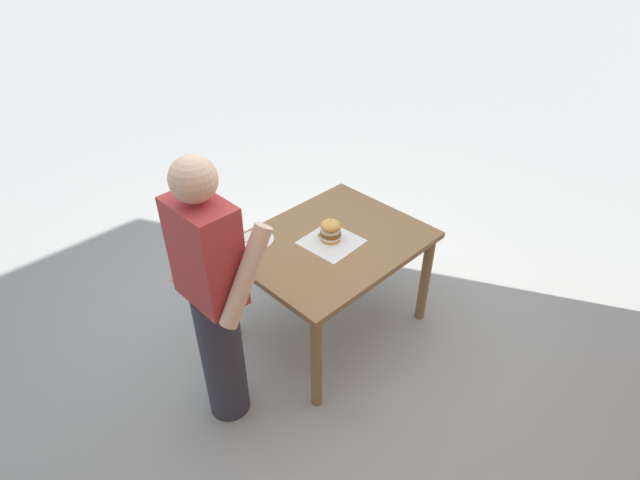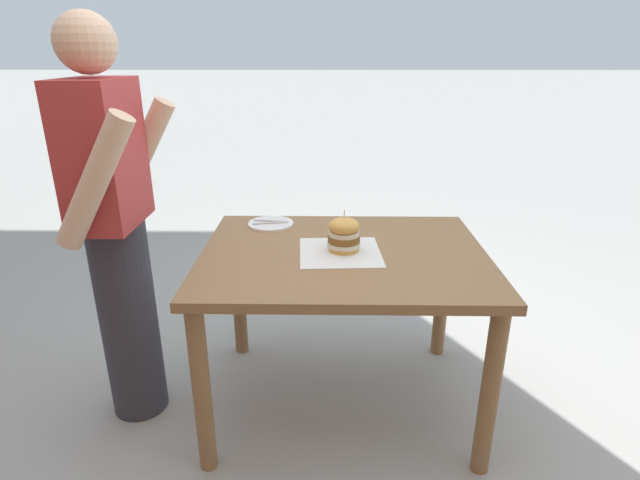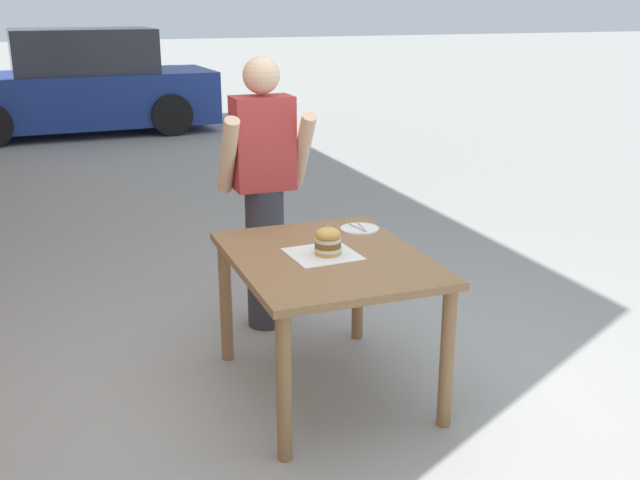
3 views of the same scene
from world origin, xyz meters
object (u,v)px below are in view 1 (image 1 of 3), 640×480
at_px(sandwich, 331,230).
at_px(pickle_spear, 324,234).
at_px(side_plate_with_forks, 257,240).
at_px(diner_across_table, 214,298).
at_px(patio_table, 331,254).

xyz_separation_m(sandwich, pickle_spear, (0.06, 0.00, -0.06)).
distance_m(side_plate_with_forks, diner_across_table, 0.71).
xyz_separation_m(pickle_spear, side_plate_with_forks, (0.26, 0.34, -0.01)).
xyz_separation_m(sandwich, side_plate_with_forks, (0.33, 0.35, -0.07)).
distance_m(sandwich, pickle_spear, 0.08).
height_order(pickle_spear, diner_across_table, diner_across_table).
xyz_separation_m(patio_table, pickle_spear, (0.07, 0.00, 0.13)).
bearing_deg(diner_across_table, sandwich, -86.39).
bearing_deg(patio_table, side_plate_with_forks, 46.10).
relative_size(patio_table, pickle_spear, 15.60).
bearing_deg(sandwich, diner_across_table, 93.61).
height_order(pickle_spear, side_plate_with_forks, pickle_spear).
bearing_deg(diner_across_table, pickle_spear, -82.68).
height_order(patio_table, sandwich, sandwich).
distance_m(patio_table, side_plate_with_forks, 0.49).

